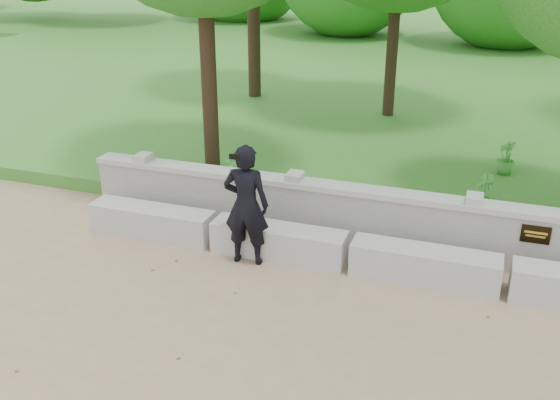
# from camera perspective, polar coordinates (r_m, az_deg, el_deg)

# --- Properties ---
(ground) EXTENTS (80.00, 80.00, 0.00)m
(ground) POSITION_cam_1_polar(r_m,az_deg,el_deg) (6.82, 19.40, -16.04)
(ground) COLOR #9B805F
(ground) RESTS_ON ground
(lawn) EXTENTS (40.00, 22.00, 0.25)m
(lawn) POSITION_cam_1_polar(r_m,az_deg,el_deg) (19.81, 20.51, 9.90)
(lawn) COLOR #396F1F
(lawn) RESTS_ON ground
(concrete_bench) EXTENTS (11.90, 0.45, 0.45)m
(concrete_bench) POSITION_cam_1_polar(r_m,az_deg,el_deg) (8.29, 19.95, -6.75)
(concrete_bench) COLOR #B4B2AA
(concrete_bench) RESTS_ON ground
(parapet_wall) EXTENTS (12.50, 0.35, 0.90)m
(parapet_wall) POSITION_cam_1_polar(r_m,az_deg,el_deg) (8.81, 20.23, -3.23)
(parapet_wall) COLOR #A9A79F
(parapet_wall) RESTS_ON ground
(man_main) EXTENTS (0.65, 0.59, 1.69)m
(man_main) POSITION_cam_1_polar(r_m,az_deg,el_deg) (8.30, -3.11, -0.46)
(man_main) COLOR black
(man_main) RESTS_ON ground
(shrub_a) EXTENTS (0.42, 0.39, 0.65)m
(shrub_a) POSITION_cam_1_polar(r_m,az_deg,el_deg) (10.16, -4.20, 2.38)
(shrub_a) COLOR #3D8D30
(shrub_a) RESTS_ON lawn
(shrub_b) EXTENTS (0.33, 0.39, 0.64)m
(shrub_b) POSITION_cam_1_polar(r_m,az_deg,el_deg) (9.81, 17.98, 0.46)
(shrub_b) COLOR #3D8D30
(shrub_b) RESTS_ON lawn
(shrub_d) EXTENTS (0.41, 0.43, 0.60)m
(shrub_d) POSITION_cam_1_polar(r_m,az_deg,el_deg) (11.68, 19.97, 3.66)
(shrub_d) COLOR #3D8D30
(shrub_d) RESTS_ON lawn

